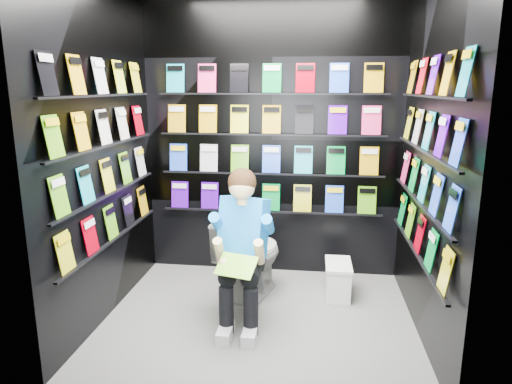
# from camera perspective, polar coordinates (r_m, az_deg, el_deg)

# --- Properties ---
(floor) EXTENTS (2.40, 2.40, 0.00)m
(floor) POSITION_cam_1_polar(r_m,az_deg,el_deg) (3.73, 0.34, -15.51)
(floor) COLOR slate
(floor) RESTS_ON ground
(wall_back) EXTENTS (2.40, 0.04, 2.60)m
(wall_back) POSITION_cam_1_polar(r_m,az_deg,el_deg) (4.30, 1.98, 6.57)
(wall_back) COLOR black
(wall_back) RESTS_ON floor
(wall_front) EXTENTS (2.40, 0.04, 2.60)m
(wall_front) POSITION_cam_1_polar(r_m,az_deg,el_deg) (2.34, -2.57, 1.09)
(wall_front) COLOR black
(wall_front) RESTS_ON floor
(wall_left) EXTENTS (0.04, 2.00, 2.60)m
(wall_left) POSITION_cam_1_polar(r_m,az_deg,el_deg) (3.66, -18.70, 4.74)
(wall_left) COLOR black
(wall_left) RESTS_ON floor
(wall_right) EXTENTS (0.04, 2.00, 2.60)m
(wall_right) POSITION_cam_1_polar(r_m,az_deg,el_deg) (3.39, 21.00, 3.96)
(wall_right) COLOR black
(wall_right) RESTS_ON floor
(comics_back) EXTENTS (2.10, 0.06, 1.37)m
(comics_back) POSITION_cam_1_polar(r_m,az_deg,el_deg) (4.27, 1.95, 6.59)
(comics_back) COLOR red
(comics_back) RESTS_ON wall_back
(comics_left) EXTENTS (0.06, 1.70, 1.37)m
(comics_left) POSITION_cam_1_polar(r_m,az_deg,el_deg) (3.64, -18.28, 4.82)
(comics_left) COLOR red
(comics_left) RESTS_ON wall_left
(comics_right) EXTENTS (0.06, 1.70, 1.37)m
(comics_right) POSITION_cam_1_polar(r_m,az_deg,el_deg) (3.38, 20.51, 4.06)
(comics_right) COLOR red
(comics_right) RESTS_ON wall_right
(toilet) EXTENTS (0.60, 0.83, 0.73)m
(toilet) POSITION_cam_1_polar(r_m,az_deg,el_deg) (3.93, -0.65, -8.07)
(toilet) COLOR white
(toilet) RESTS_ON floor
(longbox) EXTENTS (0.20, 0.37, 0.27)m
(longbox) POSITION_cam_1_polar(r_m,az_deg,el_deg) (4.10, 10.19, -10.87)
(longbox) COLOR white
(longbox) RESTS_ON floor
(longbox_lid) EXTENTS (0.22, 0.39, 0.03)m
(longbox_lid) POSITION_cam_1_polar(r_m,az_deg,el_deg) (4.04, 10.28, -8.91)
(longbox_lid) COLOR white
(longbox_lid) RESTS_ON longbox
(reader) EXTENTS (0.63, 0.79, 1.26)m
(reader) POSITION_cam_1_polar(r_m,az_deg,el_deg) (3.46, -1.53, -4.62)
(reader) COLOR blue
(reader) RESTS_ON toilet
(held_comic) EXTENTS (0.31, 0.23, 0.12)m
(held_comic) POSITION_cam_1_polar(r_m,az_deg,el_deg) (3.19, -2.48, -9.19)
(held_comic) COLOR green
(held_comic) RESTS_ON reader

